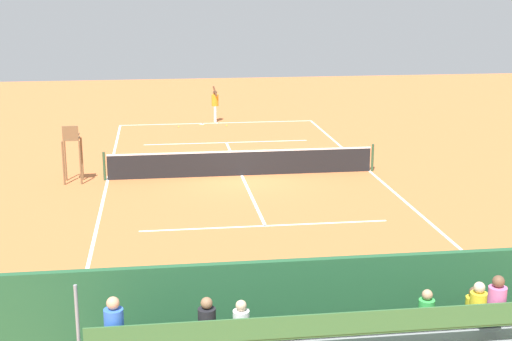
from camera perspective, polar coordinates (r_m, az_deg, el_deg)
ground_plane at (r=27.78m, az=-1.12°, el=-0.39°), size 60.00×60.00×0.00m
court_line_markings at (r=27.81m, az=-1.13°, el=-0.37°), size 10.10×22.20×0.01m
tennis_net at (r=27.66m, az=-1.12°, el=0.61°), size 10.30×0.10×1.07m
backdrop_wall at (r=14.39m, az=5.51°, el=-10.52°), size 18.00×0.16×2.00m
umpire_chair at (r=27.28m, az=-14.13°, el=1.74°), size 0.67×0.67×2.14m
courtside_bench at (r=16.05m, az=14.98°, el=-9.99°), size 1.80×0.40×0.93m
equipment_bag at (r=15.44m, az=7.66°, el=-12.16°), size 0.90×0.36×0.36m
tennis_player at (r=38.67m, az=-3.20°, el=5.29°), size 0.39×0.54×1.93m
tennis_racket at (r=38.08m, az=-4.22°, el=3.60°), size 0.35×0.58×0.03m
tennis_ball_near at (r=37.45m, az=-6.03°, el=3.41°), size 0.07×0.07×0.07m
tennis_ball_far at (r=37.57m, az=-2.31°, el=3.51°), size 0.07×0.07×0.07m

